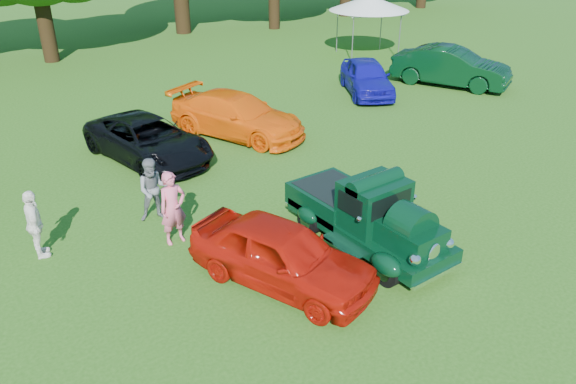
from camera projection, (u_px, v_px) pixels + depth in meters
ground at (369, 252)px, 12.92m from camera, size 120.00×120.00×0.00m
hero_pickup at (366, 216)px, 12.91m from camera, size 2.03×4.36×1.70m
red_convertible at (282, 254)px, 11.57m from camera, size 2.93×4.40×1.39m
back_car_black at (148, 140)px, 17.40m from camera, size 2.94×5.05×1.32m
back_car_orange at (237, 115)px, 19.26m from camera, size 3.73×5.36×1.44m
back_car_blue at (367, 77)px, 23.64m from camera, size 3.59×4.51×1.44m
back_car_green at (451, 67)px, 24.71m from camera, size 3.68×5.34×1.67m
spectator_pink at (173, 208)px, 12.92m from camera, size 0.66×0.44×1.80m
spectator_grey at (154, 190)px, 13.93m from camera, size 0.97×0.86×1.65m
spectator_white at (35, 225)px, 12.40m from camera, size 0.54×1.01×1.64m
canopy_tent at (369, 3)px, 28.88m from camera, size 5.41×5.41×3.10m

